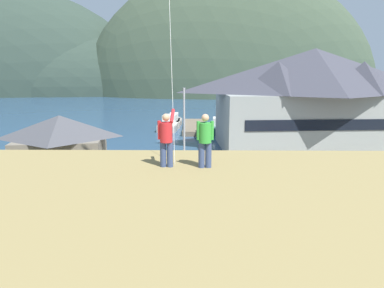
{
  "coord_description": "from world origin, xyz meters",
  "views": [
    {
      "loc": [
        -0.13,
        -17.91,
        8.98
      ],
      "look_at": [
        -0.48,
        9.0,
        3.22
      ],
      "focal_mm": 33.02,
      "sensor_mm": 36.0,
      "label": 1
    }
  ],
  "objects_px": {
    "moored_boat_outer_mooring": "(219,127)",
    "person_companion": "(205,139)",
    "parked_car_front_row_red": "(91,211)",
    "harbor_lodge": "(313,96)",
    "parked_car_back_row_right": "(324,214)",
    "parked_car_lone_by_shed": "(346,176)",
    "wharf_dock": "(195,127)",
    "parking_light_pole": "(184,127)",
    "person_kite_flyer": "(166,138)",
    "moored_boat_wharfside": "(174,122)",
    "parked_car_front_row_silver": "(249,184)",
    "storage_shed_near_lot": "(62,150)",
    "parked_car_back_row_left": "(142,184)",
    "parked_car_corner_spot": "(225,209)",
    "moored_boat_inner_slip": "(170,124)"
  },
  "relations": [
    {
      "from": "moored_boat_wharfside",
      "to": "person_companion",
      "type": "distance_m",
      "value": 45.19
    },
    {
      "from": "wharf_dock",
      "to": "parking_light_pole",
      "type": "bearing_deg",
      "value": -91.67
    },
    {
      "from": "harbor_lodge",
      "to": "parked_car_back_row_right",
      "type": "xyz_separation_m",
      "value": [
        -6.02,
        -21.58,
        -4.91
      ]
    },
    {
      "from": "parking_light_pole",
      "to": "person_companion",
      "type": "bearing_deg",
      "value": -85.8
    },
    {
      "from": "parked_car_corner_spot",
      "to": "person_kite_flyer",
      "type": "distance_m",
      "value": 10.22
    },
    {
      "from": "parked_car_back_row_right",
      "to": "person_kite_flyer",
      "type": "bearing_deg",
      "value": -137.75
    },
    {
      "from": "moored_boat_wharfside",
      "to": "parked_car_back_row_left",
      "type": "relative_size",
      "value": 1.39
    },
    {
      "from": "parked_car_corner_spot",
      "to": "moored_boat_wharfside",
      "type": "bearing_deg",
      "value": 98.11
    },
    {
      "from": "moored_boat_outer_mooring",
      "to": "parked_car_back_row_right",
      "type": "bearing_deg",
      "value": -83.14
    },
    {
      "from": "parked_car_front_row_silver",
      "to": "parked_car_lone_by_shed",
      "type": "relative_size",
      "value": 1.0
    },
    {
      "from": "moored_boat_inner_slip",
      "to": "person_kite_flyer",
      "type": "height_order",
      "value": "person_kite_flyer"
    },
    {
      "from": "wharf_dock",
      "to": "person_companion",
      "type": "relative_size",
      "value": 7.2
    },
    {
      "from": "moored_boat_outer_mooring",
      "to": "parked_car_front_row_red",
      "type": "distance_m",
      "value": 32.98
    },
    {
      "from": "parked_car_corner_spot",
      "to": "parking_light_pole",
      "type": "height_order",
      "value": "parking_light_pole"
    },
    {
      "from": "parked_car_back_row_left",
      "to": "person_companion",
      "type": "height_order",
      "value": "person_companion"
    },
    {
      "from": "person_companion",
      "to": "parked_car_front_row_silver",
      "type": "bearing_deg",
      "value": 74.97
    },
    {
      "from": "storage_shed_near_lot",
      "to": "moored_boat_wharfside",
      "type": "relative_size",
      "value": 1.27
    },
    {
      "from": "parked_car_front_row_silver",
      "to": "parked_car_front_row_red",
      "type": "relative_size",
      "value": 0.98
    },
    {
      "from": "parking_light_pole",
      "to": "person_kite_flyer",
      "type": "bearing_deg",
      "value": -89.88
    },
    {
      "from": "parked_car_corner_spot",
      "to": "person_companion",
      "type": "distance_m",
      "value": 10.02
    },
    {
      "from": "parked_car_back_row_right",
      "to": "parked_car_front_row_silver",
      "type": "bearing_deg",
      "value": 122.72
    },
    {
      "from": "storage_shed_near_lot",
      "to": "person_companion",
      "type": "relative_size",
      "value": 4.26
    },
    {
      "from": "parked_car_lone_by_shed",
      "to": "parking_light_pole",
      "type": "bearing_deg",
      "value": 166.41
    },
    {
      "from": "harbor_lodge",
      "to": "person_companion",
      "type": "relative_size",
      "value": 12.98
    },
    {
      "from": "parked_car_front_row_silver",
      "to": "parked_car_front_row_red",
      "type": "xyz_separation_m",
      "value": [
        -9.66,
        -5.03,
        0.0
      ]
    },
    {
      "from": "parked_car_back_row_right",
      "to": "person_companion",
      "type": "distance_m",
      "value": 11.56
    },
    {
      "from": "moored_boat_outer_mooring",
      "to": "parked_car_lone_by_shed",
      "type": "relative_size",
      "value": 1.78
    },
    {
      "from": "parked_car_back_row_left",
      "to": "parked_car_front_row_red",
      "type": "bearing_deg",
      "value": -114.15
    },
    {
      "from": "person_kite_flyer",
      "to": "moored_boat_wharfside",
      "type": "bearing_deg",
      "value": 93.31
    },
    {
      "from": "storage_shed_near_lot",
      "to": "parked_car_front_row_red",
      "type": "height_order",
      "value": "storage_shed_near_lot"
    },
    {
      "from": "wharf_dock",
      "to": "moored_boat_outer_mooring",
      "type": "relative_size",
      "value": 1.63
    },
    {
      "from": "moored_boat_outer_mooring",
      "to": "person_companion",
      "type": "distance_m",
      "value": 39.9
    },
    {
      "from": "storage_shed_near_lot",
      "to": "person_companion",
      "type": "xyz_separation_m",
      "value": [
        10.65,
        -15.25,
        3.91
      ]
    },
    {
      "from": "moored_boat_outer_mooring",
      "to": "parked_car_corner_spot",
      "type": "xyz_separation_m",
      "value": [
        -1.59,
        -31.21,
        0.34
      ]
    },
    {
      "from": "parked_car_front_row_silver",
      "to": "parking_light_pole",
      "type": "height_order",
      "value": "parking_light_pole"
    },
    {
      "from": "parked_car_back_row_right",
      "to": "parked_car_back_row_left",
      "type": "bearing_deg",
      "value": 154.71
    },
    {
      "from": "parked_car_corner_spot",
      "to": "person_kite_flyer",
      "type": "height_order",
      "value": "person_kite_flyer"
    },
    {
      "from": "storage_shed_near_lot",
      "to": "parked_car_back_row_left",
      "type": "height_order",
      "value": "storage_shed_near_lot"
    },
    {
      "from": "moored_boat_outer_mooring",
      "to": "parked_car_front_row_silver",
      "type": "bearing_deg",
      "value": -89.06
    },
    {
      "from": "moored_boat_inner_slip",
      "to": "person_companion",
      "type": "height_order",
      "value": "person_companion"
    },
    {
      "from": "moored_boat_wharfside",
      "to": "parked_car_corner_spot",
      "type": "xyz_separation_m",
      "value": [
        5.2,
        -36.5,
        0.34
      ]
    },
    {
      "from": "wharf_dock",
      "to": "parked_car_corner_spot",
      "type": "bearing_deg",
      "value": -86.67
    },
    {
      "from": "parked_car_lone_by_shed",
      "to": "person_kite_flyer",
      "type": "xyz_separation_m",
      "value": [
        -12.2,
        -14.41,
        5.73
      ]
    },
    {
      "from": "storage_shed_near_lot",
      "to": "parked_car_back_row_left",
      "type": "bearing_deg",
      "value": -22.45
    },
    {
      "from": "moored_boat_inner_slip",
      "to": "parked_car_back_row_right",
      "type": "distance_m",
      "value": 36.65
    },
    {
      "from": "moored_boat_wharfside",
      "to": "parked_car_back_row_right",
      "type": "height_order",
      "value": "moored_boat_wharfside"
    },
    {
      "from": "moored_boat_outer_mooring",
      "to": "person_kite_flyer",
      "type": "bearing_deg",
      "value": -96.13
    },
    {
      "from": "storage_shed_near_lot",
      "to": "parked_car_back_row_right",
      "type": "relative_size",
      "value": 1.75
    },
    {
      "from": "parked_car_back_row_right",
      "to": "person_companion",
      "type": "xyz_separation_m",
      "value": [
        -6.81,
        -7.39,
        5.72
      ]
    },
    {
      "from": "harbor_lodge",
      "to": "parked_car_lone_by_shed",
      "type": "height_order",
      "value": "harbor_lodge"
    }
  ]
}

